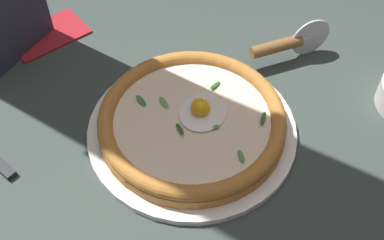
% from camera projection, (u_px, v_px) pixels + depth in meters
% --- Properties ---
extents(ground_plane, '(2.40, 2.40, 0.03)m').
position_uv_depth(ground_plane, '(219.00, 124.00, 0.83)').
color(ground_plane, '#333E3A').
rests_on(ground_plane, ground).
extents(pizza_plate, '(0.33, 0.33, 0.01)m').
position_uv_depth(pizza_plate, '(192.00, 130.00, 0.79)').
color(pizza_plate, white).
rests_on(pizza_plate, ground).
extents(pizza, '(0.29, 0.29, 0.05)m').
position_uv_depth(pizza, '(192.00, 121.00, 0.77)').
color(pizza, '#BA7733').
rests_on(pizza, pizza_plate).
extents(pizza_cutter, '(0.13, 0.11, 0.07)m').
position_uv_depth(pizza_cutter, '(286.00, 44.00, 0.87)').
color(pizza_cutter, silver).
rests_on(pizza_cutter, ground).
extents(folded_napkin, '(0.16, 0.13, 0.01)m').
position_uv_depth(folded_napkin, '(48.00, 34.00, 0.94)').
color(folded_napkin, '#A41E26').
rests_on(folded_napkin, ground).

